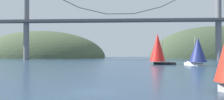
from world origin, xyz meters
TOP-DOWN VIEW (x-y plane):
  - ground_plane at (0.00, 0.00)m, footprint 360.00×360.00m
  - headland_right at (60.00, 135.00)m, footprint 83.61×44.00m
  - headland_left at (-55.00, 135.00)m, footprint 88.13×44.00m
  - suspension_bridge at (0.00, 95.00)m, footprint 130.96×6.00m
  - sailboat_navy_sail at (23.64, 46.46)m, footprint 6.22×8.73m
  - sailboat_red_spinnaker at (13.19, 52.91)m, footprint 8.48×5.52m

SIDE VIEW (x-z plane):
  - ground_plane at x=0.00m, z-range 0.00..0.00m
  - headland_right at x=60.00m, z-range -20.70..20.70m
  - headland_left at x=-55.00m, z-range -18.26..18.26m
  - sailboat_navy_sail at x=23.64m, z-range 0.02..8.62m
  - sailboat_red_spinnaker at x=13.19m, z-range 0.12..10.25m
  - suspension_bridge at x=0.00m, z-range -1.02..41.93m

